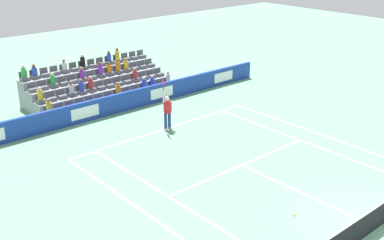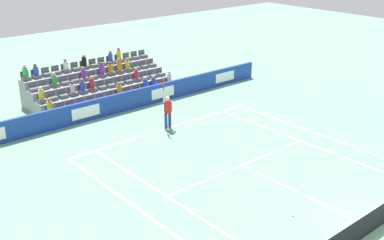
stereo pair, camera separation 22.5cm
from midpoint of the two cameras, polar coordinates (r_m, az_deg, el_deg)
The scene contains 14 objects.
ground_plane at distance 18.31m, azimuth 20.51°, elevation -11.80°, with size 80.00×80.00×0.00m, color #669E77.
line_baseline at distance 25.19m, azimuth -3.46°, elevation -1.07°, with size 10.97×0.10×0.01m, color white.
line_service at distance 21.48m, azimuth 5.59°, elevation -5.29°, with size 8.23×0.10×0.01m, color white.
line_centre_service at distance 19.70m, azimuth 12.39°, elevation -8.35°, with size 0.10×6.40×0.01m, color white.
line_singles_sideline_left at distance 18.72m, azimuth -2.25°, elevation -9.49°, with size 0.10×11.89×0.01m, color white.
line_singles_sideline_right at distance 24.14m, azimuth 13.16°, elevation -2.66°, with size 0.10×11.89×0.01m, color white.
line_doubles_sideline_left at distance 18.03m, azimuth -5.70°, elevation -10.92°, with size 0.10×11.89×0.01m, color white.
line_doubles_sideline_right at distance 25.19m, azimuth 15.01°, elevation -1.80°, with size 0.10×11.89×0.01m, color white.
line_centre_mark at distance 25.12m, azimuth -3.32°, elevation -1.13°, with size 0.10×0.20×0.01m, color white.
sponsor_barrier at distance 27.83m, azimuth -8.13°, elevation 2.17°, with size 20.64×0.22×1.10m.
tennis_net at distance 18.06m, azimuth 20.72°, elevation -10.48°, with size 11.97×0.10×1.07m.
tennis_player at distance 24.85m, azimuth -3.18°, elevation 1.07°, with size 0.53×0.37×2.85m.
stadium_stand at distance 30.18m, azimuth -11.22°, elevation 3.79°, with size 8.68×3.80×2.62m.
loose_tennis_ball at distance 18.19m, azimuth 11.59°, elevation -10.87°, with size 0.07×0.07×0.07m, color #D1E533.
Camera 1 is at (14.18, 6.58, 9.60)m, focal length 45.47 mm.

